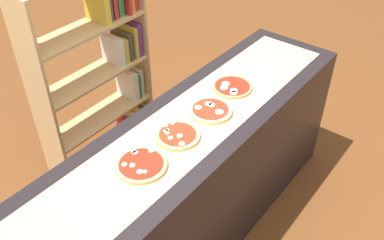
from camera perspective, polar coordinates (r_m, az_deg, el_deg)
name	(u,v)px	position (r m, az deg, el deg)	size (l,w,h in m)	color
ground_plane	(192,232)	(2.79, 0.00, -15.04)	(12.00, 12.00, 0.00)	brown
counter	(192,184)	(2.44, 0.00, -8.70)	(2.32, 0.58, 0.90)	black
parchment_paper	(192,123)	(2.14, 0.00, -0.40)	(2.15, 0.41, 0.00)	tan
pizza_mushroom_0	(141,165)	(1.91, -6.95, -6.09)	(0.24, 0.24, 0.03)	#DBB26B
pizza_mushroom_1	(178,135)	(2.05, -1.99, -2.09)	(0.22, 0.22, 0.03)	#DBB26B
pizza_mozzarella_2	(211,110)	(2.20, 2.54, 1.30)	(0.23, 0.23, 0.03)	#E5C17F
pizza_mozzarella_3	(232,87)	(2.40, 5.48, 4.50)	(0.23, 0.23, 0.02)	tan
bookshelf	(107,68)	(3.03, -11.46, 7.00)	(0.88, 0.26, 1.41)	tan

